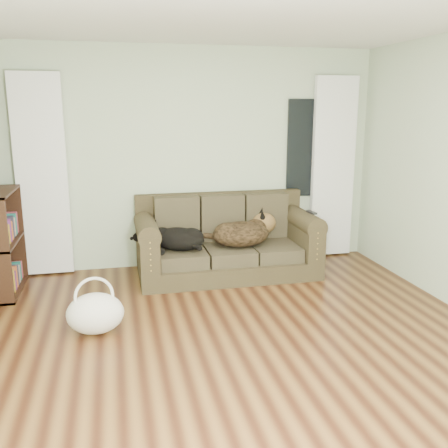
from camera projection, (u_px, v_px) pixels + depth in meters
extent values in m
plane|color=#34190D|center=(244.00, 358.00, 3.89)|extent=(5.00, 5.00, 0.00)
cube|color=#AFC0A2|center=(191.00, 159.00, 5.96)|extent=(4.50, 0.04, 2.60)
cube|color=white|center=(42.00, 176.00, 5.56)|extent=(0.55, 0.08, 2.25)
cube|color=white|center=(333.00, 168.00, 6.31)|extent=(0.55, 0.08, 2.25)
cube|color=black|center=(306.00, 148.00, 6.22)|extent=(0.50, 0.03, 1.20)
cube|color=#2E2317|center=(227.00, 237.00, 5.73)|extent=(2.03, 0.88, 0.83)
ellipsoid|color=black|center=(175.00, 238.00, 5.55)|extent=(0.73, 0.68, 0.25)
ellipsoid|color=black|center=(244.00, 233.00, 5.73)|extent=(0.76, 0.58, 0.31)
cube|color=black|center=(312.00, 212.00, 5.69)|extent=(0.06, 0.17, 0.02)
ellipsoid|color=silver|center=(95.00, 315.00, 4.28)|extent=(0.55, 0.45, 0.36)
cube|color=black|center=(2.00, 246.00, 5.17)|extent=(0.41, 0.89, 1.08)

